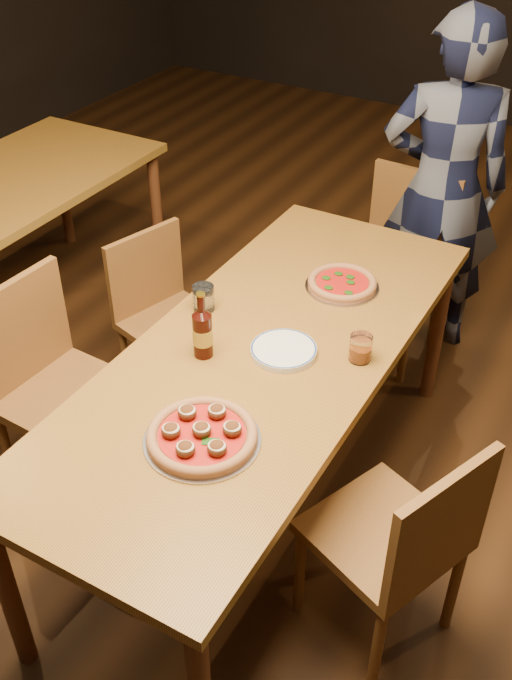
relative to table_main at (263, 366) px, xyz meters
The scene contains 13 objects.
ground 0.68m from the table_main, ahead, with size 9.00×9.00×0.00m, color black.
table_main is the anchor object (origin of this frame).
chair_main_nw 0.75m from the table_main, 157.92° to the right, with size 0.43×0.43×0.92m, color brown, non-canonical shape.
chair_main_sw 0.78m from the table_main, 150.15° to the left, with size 0.38×0.38×0.81m, color brown, non-canonical shape.
chair_main_e 0.67m from the table_main, 24.80° to the right, with size 0.41×0.41×0.87m, color brown, non-canonical shape.
chair_end 1.19m from the table_main, 88.56° to the left, with size 0.43×0.43×0.91m, color brown, non-canonical shape.
pizza_meatball 0.48m from the table_main, 82.80° to the right, with size 0.34×0.34×0.06m.
pizza_margherita 0.49m from the table_main, 81.80° to the left, with size 0.28×0.28×0.04m.
plate_stack 0.11m from the table_main, 11.85° to the left, with size 0.22×0.22×0.02m, color white.
beer_bottle 0.25m from the table_main, 141.87° to the right, with size 0.07×0.07×0.23m.
water_glass 0.34m from the table_main, 161.24° to the left, with size 0.08×0.08×0.10m, color white.
amber_glass 0.34m from the table_main, 19.66° to the left, with size 0.07×0.07×0.09m, color #A34512.
diner 1.40m from the table_main, 83.75° to the left, with size 0.58×0.38×1.59m, color black.
Camera 1 is at (0.97, -1.75, 2.27)m, focal length 40.00 mm.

